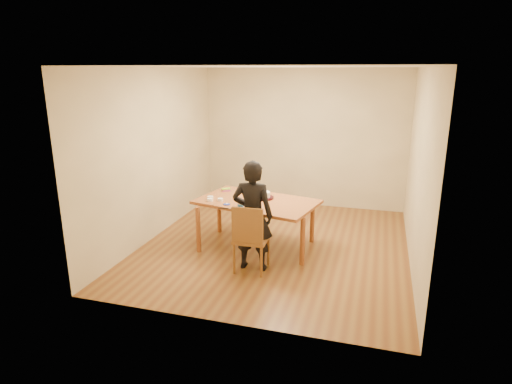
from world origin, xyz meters
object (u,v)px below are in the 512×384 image
(dining_table, at_px, (257,202))
(person, at_px, (253,216))
(cake, at_px, (263,195))
(cake_plate, at_px, (263,197))
(dining_chair, at_px, (252,239))

(dining_table, xyz_separation_m, person, (0.15, -0.73, 0.04))
(cake, bearing_deg, cake_plate, -90.00)
(cake_plate, height_order, cake, cake)
(cake, xyz_separation_m, person, (0.09, -0.87, -0.05))
(dining_chair, height_order, person, person)
(dining_chair, xyz_separation_m, cake, (-0.09, 0.92, 0.36))
(dining_chair, distance_m, cake_plate, 0.97)
(dining_table, relative_size, cake, 8.26)
(cake, bearing_deg, person, -84.19)
(person, bearing_deg, cake, -86.31)
(dining_chair, relative_size, cake_plate, 1.37)
(person, bearing_deg, dining_table, -80.50)
(dining_chair, relative_size, person, 0.29)
(cake_plate, xyz_separation_m, cake, (0.00, 0.00, 0.05))
(cake, height_order, person, person)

